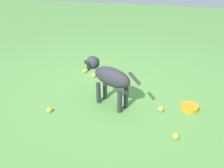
{
  "coord_description": "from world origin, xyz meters",
  "views": [
    {
      "loc": [
        2.66,
        0.73,
        1.72
      ],
      "look_at": [
        0.17,
        0.17,
        0.31
      ],
      "focal_mm": 37.69,
      "sensor_mm": 36.0,
      "label": 1
    }
  ],
  "objects_px": {
    "tennis_ball_1": "(84,71)",
    "tennis_ball_3": "(176,136)",
    "dog": "(109,77)",
    "tennis_ball_2": "(161,109)",
    "tennis_ball_0": "(94,75)",
    "water_bowl": "(190,107)",
    "tennis_ball_4": "(49,110)"
  },
  "relations": [
    {
      "from": "tennis_ball_0",
      "to": "tennis_ball_1",
      "type": "bearing_deg",
      "value": -120.7
    },
    {
      "from": "tennis_ball_1",
      "to": "tennis_ball_2",
      "type": "distance_m",
      "value": 1.53
    },
    {
      "from": "dog",
      "to": "tennis_ball_0",
      "type": "relative_size",
      "value": 12.28
    },
    {
      "from": "tennis_ball_0",
      "to": "tennis_ball_3",
      "type": "xyz_separation_m",
      "value": [
        1.19,
        1.26,
        0.0
      ]
    },
    {
      "from": "tennis_ball_0",
      "to": "water_bowl",
      "type": "distance_m",
      "value": 1.56
    },
    {
      "from": "tennis_ball_3",
      "to": "tennis_ball_4",
      "type": "relative_size",
      "value": 1.0
    },
    {
      "from": "tennis_ball_1",
      "to": "tennis_ball_2",
      "type": "relative_size",
      "value": 1.0
    },
    {
      "from": "dog",
      "to": "tennis_ball_0",
      "type": "distance_m",
      "value": 0.88
    },
    {
      "from": "tennis_ball_0",
      "to": "tennis_ball_1",
      "type": "height_order",
      "value": "same"
    },
    {
      "from": "tennis_ball_1",
      "to": "tennis_ball_3",
      "type": "relative_size",
      "value": 1.0
    },
    {
      "from": "tennis_ball_2",
      "to": "water_bowl",
      "type": "distance_m",
      "value": 0.38
    },
    {
      "from": "tennis_ball_0",
      "to": "tennis_ball_2",
      "type": "height_order",
      "value": "same"
    },
    {
      "from": "tennis_ball_1",
      "to": "tennis_ball_2",
      "type": "height_order",
      "value": "same"
    },
    {
      "from": "tennis_ball_2",
      "to": "tennis_ball_3",
      "type": "bearing_deg",
      "value": 20.25
    },
    {
      "from": "dog",
      "to": "tennis_ball_2",
      "type": "distance_m",
      "value": 0.77
    },
    {
      "from": "water_bowl",
      "to": "dog",
      "type": "bearing_deg",
      "value": -84.86
    },
    {
      "from": "tennis_ball_0",
      "to": "tennis_ball_1",
      "type": "xyz_separation_m",
      "value": [
        -0.12,
        -0.19,
        0.0
      ]
    },
    {
      "from": "tennis_ball_3",
      "to": "water_bowl",
      "type": "height_order",
      "value": "tennis_ball_3"
    },
    {
      "from": "tennis_ball_3",
      "to": "tennis_ball_4",
      "type": "distance_m",
      "value": 1.53
    },
    {
      "from": "tennis_ball_2",
      "to": "water_bowl",
      "type": "height_order",
      "value": "tennis_ball_2"
    },
    {
      "from": "tennis_ball_3",
      "to": "water_bowl",
      "type": "relative_size",
      "value": 0.3
    },
    {
      "from": "dog",
      "to": "tennis_ball_2",
      "type": "bearing_deg",
      "value": -156.85
    },
    {
      "from": "tennis_ball_1",
      "to": "tennis_ball_2",
      "type": "bearing_deg",
      "value": 56.94
    },
    {
      "from": "tennis_ball_1",
      "to": "tennis_ball_3",
      "type": "distance_m",
      "value": 1.96
    },
    {
      "from": "tennis_ball_1",
      "to": "tennis_ball_3",
      "type": "bearing_deg",
      "value": 48.09
    },
    {
      "from": "tennis_ball_2",
      "to": "tennis_ball_3",
      "type": "distance_m",
      "value": 0.5
    },
    {
      "from": "tennis_ball_3",
      "to": "water_bowl",
      "type": "xyz_separation_m",
      "value": [
        -0.6,
        0.18,
        -0.0
      ]
    },
    {
      "from": "tennis_ball_3",
      "to": "water_bowl",
      "type": "distance_m",
      "value": 0.63
    },
    {
      "from": "tennis_ball_2",
      "to": "tennis_ball_3",
      "type": "height_order",
      "value": "same"
    },
    {
      "from": "tennis_ball_0",
      "to": "tennis_ball_1",
      "type": "relative_size",
      "value": 1.0
    },
    {
      "from": "tennis_ball_0",
      "to": "water_bowl",
      "type": "xyz_separation_m",
      "value": [
        0.59,
        1.44,
        -0.0
      ]
    },
    {
      "from": "tennis_ball_0",
      "to": "tennis_ball_2",
      "type": "xyz_separation_m",
      "value": [
        0.72,
        1.09,
        0.0
      ]
    }
  ]
}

